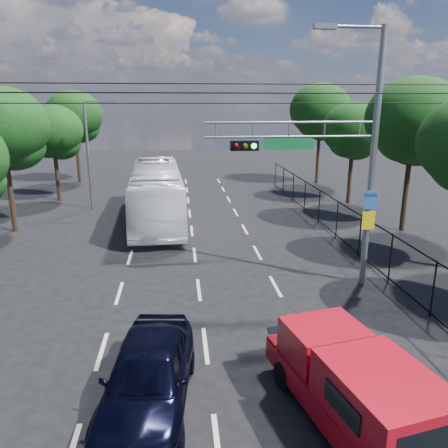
{
  "coord_description": "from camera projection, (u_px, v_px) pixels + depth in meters",
  "views": [
    {
      "loc": [
        -0.65,
        -7.47,
        6.92
      ],
      "look_at": [
        0.9,
        7.24,
        2.8
      ],
      "focal_mm": 35.0,
      "sensor_mm": 36.0,
      "label": 1
    }
  ],
  "objects": [
    {
      "name": "ground",
      "position": [
        218.0,
        447.0,
        9.08
      ],
      "size": [
        120.0,
        120.0,
        0.0
      ],
      "primitive_type": "plane",
      "color": "black",
      "rests_on": "ground"
    },
    {
      "name": "lane_markings",
      "position": [
        193.0,
        242.0,
        22.49
      ],
      "size": [
        6.12,
        38.0,
        0.01
      ],
      "color": "beige",
      "rests_on": "ground"
    },
    {
      "name": "signal_mast",
      "position": [
        342.0,
        151.0,
        15.86
      ],
      "size": [
        6.43,
        0.39,
        9.5
      ],
      "color": "slate",
      "rests_on": "ground"
    },
    {
      "name": "streetlight_left",
      "position": [
        90.0,
        150.0,
        28.46
      ],
      "size": [
        2.09,
        0.22,
        7.08
      ],
      "color": "slate",
      "rests_on": "ground"
    },
    {
      "name": "utility_wires",
      "position": [
        194.0,
        94.0,
        15.6
      ],
      "size": [
        22.0,
        5.04,
        0.74
      ],
      "color": "black",
      "rests_on": "ground"
    },
    {
      "name": "fence_right",
      "position": [
        350.0,
        228.0,
        21.23
      ],
      "size": [
        0.06,
        34.03,
        2.0
      ],
      "color": "black",
      "rests_on": "ground"
    },
    {
      "name": "tree_right_c",
      "position": [
        413.0,
        126.0,
        23.12
      ],
      "size": [
        5.1,
        5.1,
        8.29
      ],
      "color": "black",
      "rests_on": "ground"
    },
    {
      "name": "tree_right_d",
      "position": [
        353.0,
        134.0,
        30.02
      ],
      "size": [
        4.32,
        4.32,
        7.02
      ],
      "color": "black",
      "rests_on": "ground"
    },
    {
      "name": "tree_right_e",
      "position": [
        320.0,
        115.0,
        37.42
      ],
      "size": [
        5.28,
        5.28,
        8.58
      ],
      "color": "black",
      "rests_on": "ground"
    },
    {
      "name": "tree_left_c",
      "position": [
        3.0,
        133.0,
        22.96
      ],
      "size": [
        4.8,
        4.8,
        7.8
      ],
      "color": "black",
      "rests_on": "ground"
    },
    {
      "name": "tree_left_d",
      "position": [
        53.0,
        135.0,
        30.84
      ],
      "size": [
        4.2,
        4.2,
        6.83
      ],
      "color": "black",
      "rests_on": "ground"
    },
    {
      "name": "tree_left_e",
      "position": [
        75.0,
        119.0,
        38.27
      ],
      "size": [
        4.92,
        4.92,
        7.99
      ],
      "color": "black",
      "rests_on": "ground"
    },
    {
      "name": "red_pickup",
      "position": [
        352.0,
        384.0,
        9.48
      ],
      "size": [
        2.83,
        5.4,
        1.92
      ],
      "color": "black",
      "rests_on": "ground"
    },
    {
      "name": "navy_hatchback",
      "position": [
        148.0,
        375.0,
        10.12
      ],
      "size": [
        2.46,
        5.02,
        1.65
      ],
      "primitive_type": "imported",
      "rotation": [
        0.0,
        0.0,
        -0.11
      ],
      "color": "black",
      "rests_on": "ground"
    },
    {
      "name": "white_bus",
      "position": [
        156.0,
        193.0,
        26.22
      ],
      "size": [
        3.4,
        12.3,
        3.39
      ],
      "primitive_type": "imported",
      "rotation": [
        0.0,
        0.0,
        0.05
      ],
      "color": "white",
      "rests_on": "ground"
    },
    {
      "name": "white_van",
      "position": [
        142.0,
        204.0,
        27.62
      ],
      "size": [
        1.71,
        4.6,
        1.5
      ],
      "primitive_type": "imported",
      "rotation": [
        0.0,
        0.0,
        0.03
      ],
      "color": "silver",
      "rests_on": "ground"
    }
  ]
}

